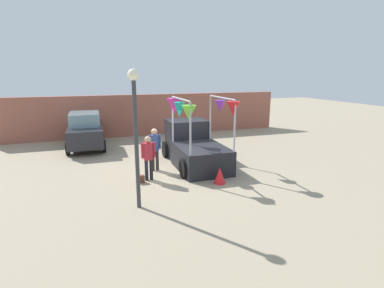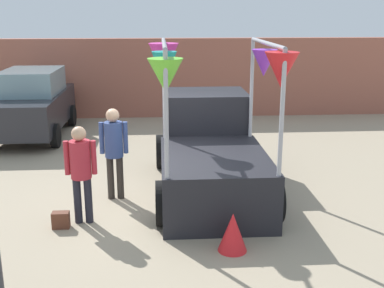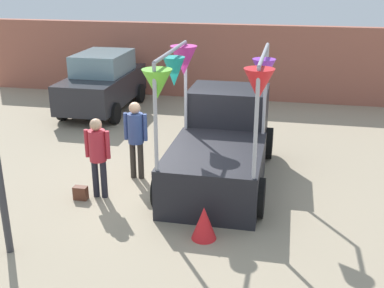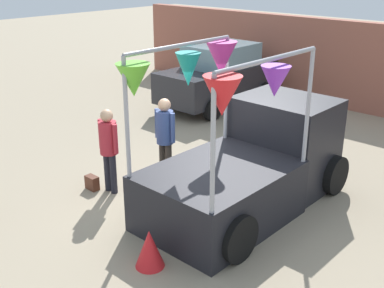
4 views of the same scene
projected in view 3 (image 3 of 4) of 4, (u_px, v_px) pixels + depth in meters
The scene contains 8 objects.
ground_plane at pixel (178, 187), 10.35m from camera, with size 60.00×60.00×0.00m, color gray.
vendor_truck at pixel (222, 139), 10.61m from camera, with size 2.48×4.16×2.98m.
parked_car at pixel (103, 82), 15.55m from camera, with size 1.88×4.00×1.88m.
person_customer at pixel (98, 151), 9.57m from camera, with size 0.53×0.34×1.68m.
person_vendor at pixel (136, 133), 10.43m from camera, with size 0.53×0.34×1.75m.
handbag at pixel (81, 193), 9.75m from camera, with size 0.28×0.16×0.28m, color #592D1E.
brick_boundary_wall at pixel (227, 62), 16.94m from camera, with size 18.00×0.36×2.60m, color #9E5947.
folded_kite_bundle_crimson at pixel (204, 223), 8.30m from camera, with size 0.44×0.44×0.60m, color red.
Camera 3 is at (2.20, -9.13, 4.46)m, focal length 45.00 mm.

